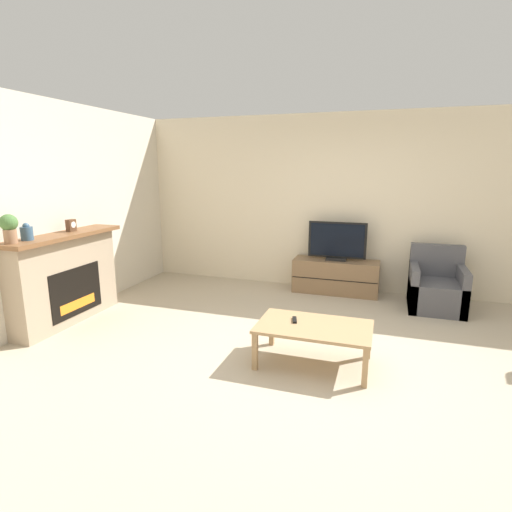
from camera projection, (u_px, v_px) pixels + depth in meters
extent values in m
plane|color=tan|center=(329.00, 359.00, 4.03)|extent=(24.00, 24.00, 0.00)
cube|color=beige|center=(356.00, 204.00, 6.09)|extent=(12.00, 0.06, 2.70)
cube|color=beige|center=(45.00, 214.00, 4.79)|extent=(0.06, 12.00, 2.70)
cube|color=tan|center=(65.00, 280.00, 4.92)|extent=(0.31, 1.49, 1.07)
cube|color=black|center=(77.00, 291.00, 4.90)|extent=(0.01, 0.82, 0.59)
cube|color=orange|center=(78.00, 304.00, 4.94)|extent=(0.01, 0.57, 0.12)
cube|color=brown|center=(63.00, 236.00, 4.79)|extent=(0.43, 1.61, 0.05)
cylinder|color=#385670|center=(27.00, 234.00, 4.33)|extent=(0.13, 0.13, 0.15)
sphere|color=#385670|center=(26.00, 226.00, 4.31)|extent=(0.07, 0.07, 0.07)
cube|color=brown|center=(71.00, 225.00, 4.92)|extent=(0.07, 0.11, 0.15)
cylinder|color=white|center=(73.00, 225.00, 4.91)|extent=(0.00, 0.08, 0.08)
cylinder|color=#936B4C|center=(10.00, 236.00, 4.14)|extent=(0.13, 0.13, 0.15)
sphere|color=#477038|center=(9.00, 223.00, 4.11)|extent=(0.18, 0.18, 0.18)
cube|color=brown|center=(336.00, 276.00, 6.13)|extent=(1.28, 0.43, 0.52)
cube|color=black|center=(334.00, 280.00, 5.93)|extent=(1.26, 0.01, 0.01)
cube|color=black|center=(336.00, 259.00, 6.07)|extent=(0.30, 0.18, 0.04)
cube|color=black|center=(337.00, 240.00, 6.01)|extent=(0.87, 0.03, 0.54)
cube|color=black|center=(337.00, 240.00, 5.99)|extent=(0.80, 0.01, 0.49)
cube|color=#4C4C51|center=(436.00, 295.00, 5.42)|extent=(0.70, 0.76, 0.40)
cube|color=#4C4C51|center=(437.00, 260.00, 5.62)|extent=(0.70, 0.14, 0.44)
cube|color=#4C4C51|center=(413.00, 286.00, 5.49)|extent=(0.10, 0.76, 0.60)
cube|color=#4C4C51|center=(461.00, 290.00, 5.31)|extent=(0.10, 0.76, 0.60)
cube|color=#A37F56|center=(314.00, 327.00, 3.86)|extent=(1.10, 0.66, 0.03)
cube|color=#A37F56|center=(255.00, 351.00, 3.79)|extent=(0.05, 0.05, 0.37)
cube|color=#A37F56|center=(365.00, 368.00, 3.48)|extent=(0.05, 0.05, 0.37)
cube|color=#A37F56|center=(272.00, 328.00, 4.33)|extent=(0.05, 0.05, 0.37)
cube|color=#A37F56|center=(369.00, 341.00, 4.02)|extent=(0.05, 0.05, 0.37)
cube|color=black|center=(295.00, 320.00, 3.97)|extent=(0.08, 0.16, 0.02)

